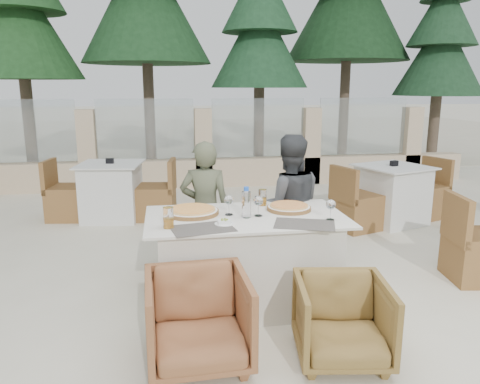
{
  "coord_description": "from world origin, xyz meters",
  "views": [
    {
      "loc": [
        -0.68,
        -3.55,
        1.79
      ],
      "look_at": [
        -0.06,
        0.32,
        0.9
      ],
      "focal_mm": 35.0,
      "sensor_mm": 36.0,
      "label": 1
    }
  ],
  "objects": [
    {
      "name": "ground",
      "position": [
        0.0,
        0.0,
        0.0
      ],
      "size": [
        80.0,
        80.0,
        0.0
      ],
      "primitive_type": "plane",
      "color": "beige",
      "rests_on": "ground"
    },
    {
      "name": "sand_patch",
      "position": [
        0.0,
        14.0,
        0.01
      ],
      "size": [
        30.0,
        16.0,
        0.01
      ],
      "primitive_type": "cube",
      "color": "beige",
      "rests_on": "ground"
    },
    {
      "name": "perimeter_wall_far",
      "position": [
        0.0,
        4.8,
        0.8
      ],
      "size": [
        10.0,
        0.34,
        1.6
      ],
      "primitive_type": null,
      "color": "beige",
      "rests_on": "ground"
    },
    {
      "name": "pine_far_left",
      "position": [
        -3.5,
        7.0,
        2.75
      ],
      "size": [
        2.42,
        2.42,
        5.5
      ],
      "primitive_type": "cone",
      "color": "#214D22",
      "rests_on": "ground"
    },
    {
      "name": "pine_mid_left",
      "position": [
        -1.0,
        7.5,
        3.25
      ],
      "size": [
        2.86,
        2.86,
        6.5
      ],
      "primitive_type": "cone",
      "color": "#1D4421",
      "rests_on": "ground"
    },
    {
      "name": "pine_centre",
      "position": [
        1.5,
        7.2,
        2.5
      ],
      "size": [
        2.2,
        2.2,
        5.0
      ],
      "primitive_type": "cone",
      "color": "#204C2B",
      "rests_on": "ground"
    },
    {
      "name": "pine_mid_right",
      "position": [
        3.8,
        7.8,
        3.4
      ],
      "size": [
        2.99,
        2.99,
        6.8
      ],
      "primitive_type": "cone",
      "color": "#17381B",
      "rests_on": "ground"
    },
    {
      "name": "pine_far_right",
      "position": [
        5.5,
        6.5,
        2.25
      ],
      "size": [
        1.98,
        1.98,
        4.5
      ],
      "primitive_type": "cone",
      "color": "#1D4225",
      "rests_on": "ground"
    },
    {
      "name": "dining_table",
      "position": [
        -0.06,
        0.02,
        0.39
      ],
      "size": [
        1.6,
        0.9,
        0.77
      ],
      "primitive_type": null,
      "color": "silver",
      "rests_on": "ground"
    },
    {
      "name": "placemat_near_left",
      "position": [
        -0.43,
        -0.27,
        0.77
      ],
      "size": [
        0.5,
        0.38,
        0.0
      ],
      "primitive_type": "cube",
      "rotation": [
        0.0,
        0.0,
        0.18
      ],
      "color": "#534D47",
      "rests_on": "dining_table"
    },
    {
      "name": "placemat_near_right",
      "position": [
        0.34,
        -0.28,
        0.77
      ],
      "size": [
        0.52,
        0.43,
        0.0
      ],
      "primitive_type": "cube",
      "rotation": [
        0.0,
        0.0,
        -0.33
      ],
      "color": "#544E48",
      "rests_on": "dining_table"
    },
    {
      "name": "pizza_left",
      "position": [
        -0.48,
        0.15,
        0.8
      ],
      "size": [
        0.5,
        0.5,
        0.06
      ],
      "primitive_type": "cylinder",
      "rotation": [
        0.0,
        0.0,
        0.17
      ],
      "color": "orange",
      "rests_on": "dining_table"
    },
    {
      "name": "pizza_right",
      "position": [
        0.33,
        0.14,
        0.79
      ],
      "size": [
        0.46,
        0.46,
        0.05
      ],
      "primitive_type": "cylinder",
      "rotation": [
        0.0,
        0.0,
        -0.28
      ],
      "color": "#C94F1B",
      "rests_on": "dining_table"
    },
    {
      "name": "water_bottle",
      "position": [
        -0.06,
        -0.02,
        0.89
      ],
      "size": [
        0.08,
        0.08,
        0.25
      ],
      "primitive_type": "cylinder",
      "rotation": [
        0.0,
        0.0,
        0.05
      ],
      "color": "#A1BCD4",
      "rests_on": "dining_table"
    },
    {
      "name": "wine_glass_centre",
      "position": [
        -0.19,
        0.07,
        0.86
      ],
      "size": [
        0.08,
        0.08,
        0.18
      ],
      "primitive_type": null,
      "rotation": [
        0.0,
        0.0,
        -0.08
      ],
      "color": "white",
      "rests_on": "dining_table"
    },
    {
      "name": "wine_glass_near",
      "position": [
        0.04,
        0.0,
        0.86
      ],
      "size": [
        0.1,
        0.1,
        0.18
      ],
      "primitive_type": null,
      "rotation": [
        0.0,
        0.0,
        0.35
      ],
      "color": "white",
      "rests_on": "dining_table"
    },
    {
      "name": "wine_glass_corner",
      "position": [
        0.57,
        -0.2,
        0.86
      ],
      "size": [
        0.09,
        0.09,
        0.18
      ],
      "primitive_type": null,
      "rotation": [
        0.0,
        0.0,
        -0.21
      ],
      "color": "silver",
      "rests_on": "dining_table"
    },
    {
      "name": "beer_glass_left",
      "position": [
        -0.67,
        -0.21,
        0.85
      ],
      "size": [
        0.1,
        0.1,
        0.16
      ],
      "primitive_type": "cylinder",
      "rotation": [
        0.0,
        0.0,
        -0.27
      ],
      "color": "orange",
      "rests_on": "dining_table"
    },
    {
      "name": "beer_glass_right",
      "position": [
        0.15,
        0.33,
        0.84
      ],
      "size": [
        0.08,
        0.08,
        0.14
      ],
      "primitive_type": "cylinder",
      "rotation": [
        0.0,
        0.0,
        0.2
      ],
      "color": "orange",
      "rests_on": "dining_table"
    },
    {
      "name": "olive_dish",
      "position": [
        -0.26,
        -0.18,
        0.79
      ],
      "size": [
        0.13,
        0.13,
        0.04
      ],
      "primitive_type": null,
      "rotation": [
        0.0,
        0.0,
        0.16
      ],
      "color": "white",
      "rests_on": "dining_table"
    },
    {
      "name": "armchair_far_left",
      "position": [
        -0.42,
        0.74,
        0.3
      ],
      "size": [
        0.67,
        0.69,
        0.6
      ],
      "primitive_type": "imported",
      "rotation": [
        0.0,
        0.0,
        3.18
      ],
      "color": "olive",
      "rests_on": "ground"
    },
    {
      "name": "armchair_far_right",
      "position": [
        0.42,
        0.64,
        0.32
      ],
      "size": [
        0.7,
        0.72,
        0.65
      ],
      "primitive_type": "imported",
      "rotation": [
        0.0,
        0.0,
        3.14
      ],
      "color": "#986437",
      "rests_on": "ground"
    },
    {
      "name": "armchair_near_left",
      "position": [
        -0.51,
        -0.76,
        0.31
      ],
      "size": [
        0.68,
        0.7,
        0.62
      ],
      "primitive_type": "imported",
      "rotation": [
        0.0,
        0.0,
        0.04
      ],
      "color": "brown",
      "rests_on": "ground"
    },
    {
      "name": "armchair_near_right",
      "position": [
        0.44,
        -0.87,
        0.28
      ],
      "size": [
        0.68,
        0.69,
        0.56
      ],
      "primitive_type": "imported",
      "rotation": [
        0.0,
        0.0,
        -0.15
      ],
      "color": "brown",
      "rests_on": "ground"
    },
    {
      "name": "diner_left",
      "position": [
        -0.33,
        0.71,
        0.65
      ],
      "size": [
        0.53,
        0.4,
        1.3
      ],
      "primitive_type": "imported",
      "rotation": [
        0.0,
        0.0,
        2.94
      ],
      "color": "#535840",
      "rests_on": "ground"
    },
    {
      "name": "diner_right",
      "position": [
        0.45,
        0.58,
        0.68
      ],
      "size": [
        0.71,
        0.57,
        1.36
      ],
      "primitive_type": "imported",
      "rotation": [
        0.0,
        0.0,
        3.05
      ],
      "color": "#3A3C3F",
      "rests_on": "ground"
    },
    {
      "name": "bg_table_a",
      "position": [
        -1.42,
        2.88,
        0.39
      ],
      "size": [
        1.74,
        1.04,
        0.77
      ],
      "primitive_type": null,
      "rotation": [
        0.0,
        0.0,
        -0.14
      ],
      "color": "silver",
      "rests_on": "ground"
    },
    {
      "name": "bg_table_b",
      "position": [
        2.27,
        2.08,
        0.39
      ],
      "size": [
        1.82,
        1.3,
        0.77
      ],
      "primitive_type": null,
      "rotation": [
        0.0,
        0.0,
        0.32
      ],
      "color": "silver",
      "rests_on": "ground"
    }
  ]
}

